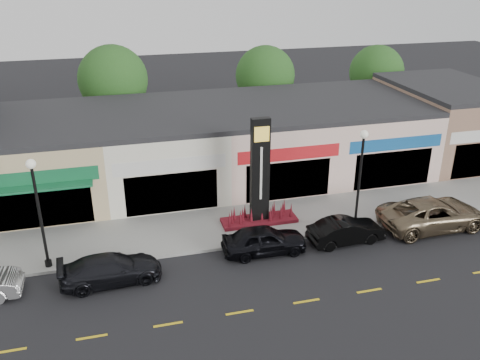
% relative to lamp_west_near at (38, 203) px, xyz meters
% --- Properties ---
extents(ground, '(120.00, 120.00, 0.00)m').
position_rel_lamp_west_near_xyz_m(ground, '(8.00, -2.50, -3.48)').
color(ground, black).
rests_on(ground, ground).
extents(sidewalk, '(52.00, 4.30, 0.15)m').
position_rel_lamp_west_near_xyz_m(sidewalk, '(8.00, 1.85, -3.40)').
color(sidewalk, gray).
rests_on(sidewalk, ground).
extents(curb, '(52.00, 0.20, 0.15)m').
position_rel_lamp_west_near_xyz_m(curb, '(8.00, -0.40, -3.40)').
color(curb, gray).
rests_on(curb, ground).
extents(shop_beige, '(7.00, 10.85, 4.80)m').
position_rel_lamp_west_near_xyz_m(shop_beige, '(-0.50, 8.96, -1.08)').
color(shop_beige, '#CDBB83').
rests_on(shop_beige, ground).
extents(shop_cream, '(7.00, 10.01, 4.80)m').
position_rel_lamp_west_near_xyz_m(shop_cream, '(6.50, 8.97, -1.08)').
color(shop_cream, silver).
rests_on(shop_cream, ground).
extents(shop_pink_w, '(7.00, 10.01, 4.80)m').
position_rel_lamp_west_near_xyz_m(shop_pink_w, '(13.50, 8.97, -1.08)').
color(shop_pink_w, beige).
rests_on(shop_pink_w, ground).
extents(shop_pink_e, '(7.00, 10.01, 4.80)m').
position_rel_lamp_west_near_xyz_m(shop_pink_e, '(20.50, 8.97, -1.08)').
color(shop_pink_e, beige).
rests_on(shop_pink_e, ground).
extents(shop_tan, '(7.00, 10.01, 5.30)m').
position_rel_lamp_west_near_xyz_m(shop_tan, '(27.50, 8.98, -0.83)').
color(shop_tan, '#89694F').
rests_on(shop_tan, ground).
extents(tree_rear_west, '(5.20, 5.20, 7.83)m').
position_rel_lamp_west_near_xyz_m(tree_rear_west, '(4.00, 17.00, 1.74)').
color(tree_rear_west, '#382619').
rests_on(tree_rear_west, ground).
extents(tree_rear_mid, '(4.80, 4.80, 7.29)m').
position_rel_lamp_west_near_xyz_m(tree_rear_mid, '(16.00, 17.00, 1.41)').
color(tree_rear_mid, '#382619').
rests_on(tree_rear_mid, ground).
extents(tree_rear_east, '(4.60, 4.60, 6.94)m').
position_rel_lamp_west_near_xyz_m(tree_rear_east, '(26.00, 17.00, 1.15)').
color(tree_rear_east, '#382619').
rests_on(tree_rear_east, ground).
extents(lamp_west_near, '(0.44, 0.44, 5.47)m').
position_rel_lamp_west_near_xyz_m(lamp_west_near, '(0.00, 0.00, 0.00)').
color(lamp_west_near, black).
rests_on(lamp_west_near, sidewalk).
extents(lamp_east_near, '(0.44, 0.44, 5.47)m').
position_rel_lamp_west_near_xyz_m(lamp_east_near, '(16.00, 0.00, 0.00)').
color(lamp_east_near, black).
rests_on(lamp_east_near, sidewalk).
extents(pylon_sign, '(4.20, 1.30, 6.00)m').
position_rel_lamp_west_near_xyz_m(pylon_sign, '(11.00, 1.70, -1.20)').
color(pylon_sign, maroon).
rests_on(pylon_sign, sidewalk).
extents(car_dark_sedan, '(2.17, 4.69, 1.33)m').
position_rel_lamp_west_near_xyz_m(car_dark_sedan, '(2.89, -1.86, -2.81)').
color(car_dark_sedan, black).
rests_on(car_dark_sedan, ground).
extents(car_black_sedan, '(1.81, 4.27, 1.44)m').
position_rel_lamp_west_near_xyz_m(car_black_sedan, '(10.38, -1.22, -2.76)').
color(car_black_sedan, black).
rests_on(car_black_sedan, ground).
extents(car_black_conv, '(1.63, 4.09, 1.32)m').
position_rel_lamp_west_near_xyz_m(car_black_conv, '(14.81, -1.31, -2.81)').
color(car_black_conv, black).
rests_on(car_black_conv, ground).
extents(car_gold_suv, '(2.81, 5.98, 1.65)m').
position_rel_lamp_west_near_xyz_m(car_gold_suv, '(20.09, -1.02, -2.65)').
color(car_gold_suv, '#77654C').
rests_on(car_gold_suv, ground).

